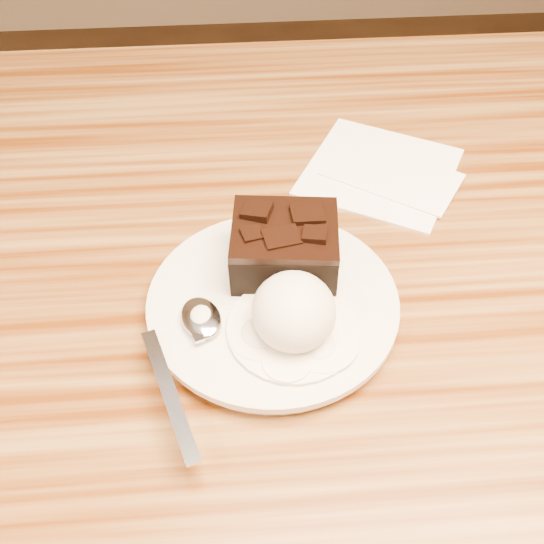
{
  "coord_description": "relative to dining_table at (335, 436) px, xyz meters",
  "views": [
    {
      "loc": [
        -0.12,
        -0.43,
        1.18
      ],
      "look_at": [
        -0.09,
        -0.07,
        0.79
      ],
      "focal_mm": 42.21,
      "sensor_mm": 36.0,
      "label": 1
    }
  ],
  "objects": [
    {
      "name": "melt_puddle",
      "position": [
        -0.08,
        -0.11,
        0.39
      ],
      "size": [
        0.11,
        0.11,
        0.0
      ],
      "primitive_type": "cylinder",
      "color": "white",
      "rests_on": "plate"
    },
    {
      "name": "plate",
      "position": [
        -0.09,
        -0.08,
        0.38
      ],
      "size": [
        0.21,
        0.21,
        0.02
      ],
      "primitive_type": "cylinder",
      "color": "white",
      "rests_on": "dining_table"
    },
    {
      "name": "ice_cream_scoop",
      "position": [
        -0.08,
        -0.11,
        0.42
      ],
      "size": [
        0.07,
        0.07,
        0.06
      ],
      "primitive_type": "ellipsoid",
      "color": "silver",
      "rests_on": "plate"
    },
    {
      "name": "crumb_b",
      "position": [
        -0.11,
        -0.1,
        0.39
      ],
      "size": [
        0.01,
        0.01,
        0.0
      ],
      "primitive_type": "cube",
      "rotation": [
        0.0,
        0.0,
        0.79
      ],
      "color": "black",
      "rests_on": "plate"
    },
    {
      "name": "napkin",
      "position": [
        0.04,
        0.11,
        0.38
      ],
      "size": [
        0.2,
        0.2,
        0.01
      ],
      "primitive_type": "cube",
      "rotation": [
        0.0,
        0.0,
        -0.5
      ],
      "color": "white",
      "rests_on": "dining_table"
    },
    {
      "name": "brownie",
      "position": [
        -0.08,
        -0.04,
        0.41
      ],
      "size": [
        0.1,
        0.09,
        0.04
      ],
      "primitive_type": "cube",
      "rotation": [
        0.0,
        0.0,
        -0.11
      ],
      "color": "black",
      "rests_on": "plate"
    },
    {
      "name": "floor",
      "position": [
        0.0,
        0.0,
        -0.38
      ],
      "size": [
        4.0,
        4.0,
        0.0
      ],
      "primitive_type": "cube",
      "color": "black",
      "rests_on": "ground"
    },
    {
      "name": "crumb_c",
      "position": [
        -0.14,
        -0.1,
        0.39
      ],
      "size": [
        0.01,
        0.0,
        0.0
      ],
      "primitive_type": "cube",
      "rotation": [
        0.0,
        0.0,
        0.04
      ],
      "color": "black",
      "rests_on": "plate"
    },
    {
      "name": "dining_table",
      "position": [
        0.0,
        0.0,
        0.0
      ],
      "size": [
        1.2,
        0.8,
        0.75
      ],
      "primitive_type": null,
      "color": "#4F2306",
      "rests_on": "floor"
    },
    {
      "name": "spoon",
      "position": [
        -0.15,
        -0.1,
        0.4
      ],
      "size": [
        0.09,
        0.18,
        0.01
      ],
      "primitive_type": null,
      "rotation": [
        0.0,
        0.0,
        0.32
      ],
      "color": "silver",
      "rests_on": "plate"
    },
    {
      "name": "crumb_a",
      "position": [
        -0.09,
        -0.13,
        0.39
      ],
      "size": [
        0.01,
        0.01,
        0.0
      ],
      "primitive_type": "cube",
      "rotation": [
        0.0,
        0.0,
        1.39
      ],
      "color": "black",
      "rests_on": "plate"
    }
  ]
}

